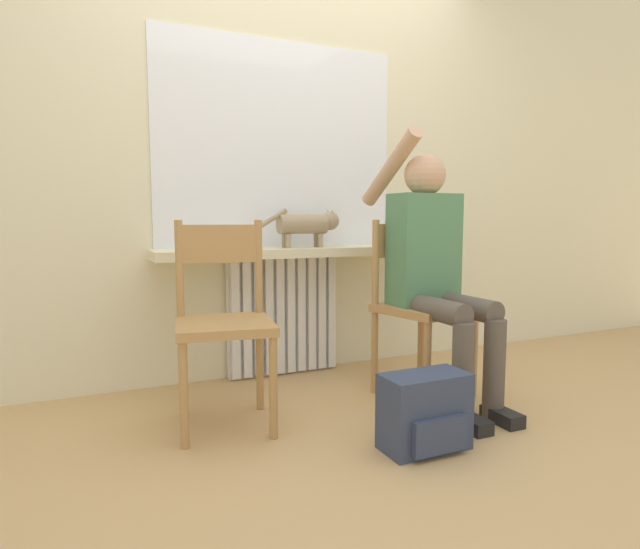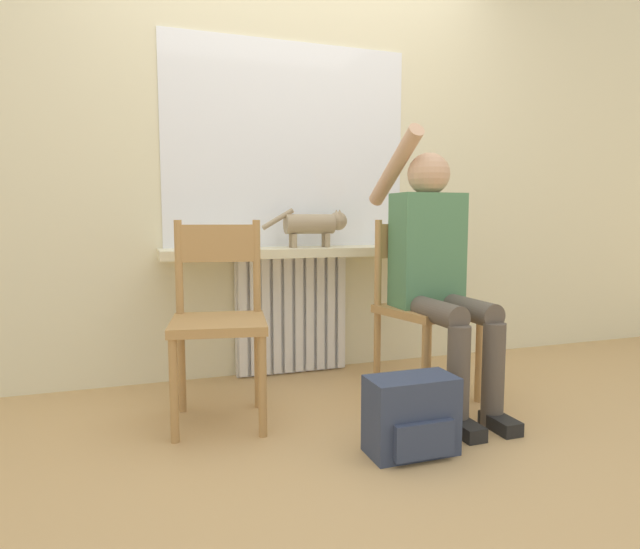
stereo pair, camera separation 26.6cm
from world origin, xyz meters
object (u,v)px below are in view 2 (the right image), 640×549
at_px(person, 436,263).
at_px(chair_right, 422,305).
at_px(chair_left, 219,317).
at_px(cat, 316,224).
at_px(backpack, 412,416).

bearing_deg(person, chair_right, 94.98).
height_order(chair_left, cat, cat).
height_order(chair_left, backpack, chair_left).
bearing_deg(chair_left, person, 3.29).
bearing_deg(chair_right, backpack, -135.56).
height_order(chair_left, person, person).
bearing_deg(chair_left, backpack, -32.82).
relative_size(chair_left, chair_right, 1.00).
relative_size(chair_right, person, 0.67).
relative_size(person, cat, 2.73).
xyz_separation_m(chair_left, backpack, (0.66, -0.60, -0.33)).
bearing_deg(backpack, cat, 91.37).
bearing_deg(backpack, person, 51.17).
xyz_separation_m(person, backpack, (-0.39, -0.49, -0.56)).
bearing_deg(chair_left, cat, 47.99).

